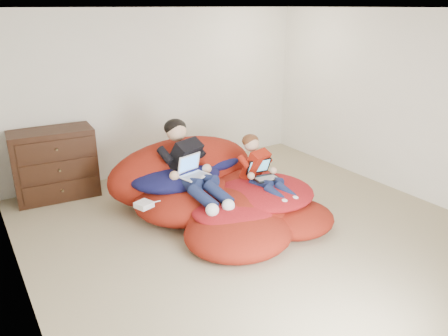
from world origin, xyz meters
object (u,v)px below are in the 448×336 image
(laptop_white, at_px, (192,170))
(dresser, at_px, (55,164))
(younger_boy, at_px, (261,167))
(beanbag_pile, at_px, (215,192))
(older_boy, at_px, (188,161))
(laptop_black, at_px, (263,173))

(laptop_white, bearing_deg, dresser, 128.63)
(younger_boy, relative_size, laptop_white, 2.54)
(beanbag_pile, height_order, younger_boy, younger_boy)
(dresser, relative_size, laptop_white, 2.90)
(older_boy, relative_size, laptop_white, 3.37)
(dresser, xyz_separation_m, younger_boy, (2.10, -1.91, 0.14))
(laptop_black, bearing_deg, dresser, 137.13)
(older_boy, bearing_deg, beanbag_pile, -17.70)
(dresser, distance_m, younger_boy, 2.84)
(beanbag_pile, height_order, older_boy, older_boy)
(beanbag_pile, distance_m, older_boy, 0.56)
(laptop_white, xyz_separation_m, laptop_black, (0.82, -0.34, -0.09))
(dresser, xyz_separation_m, beanbag_pile, (1.60, -1.61, -0.20))
(beanbag_pile, xyz_separation_m, younger_boy, (0.49, -0.30, 0.34))
(dresser, height_order, younger_boy, younger_boy)
(laptop_white, bearing_deg, beanbag_pile, -1.00)
(laptop_white, height_order, laptop_black, laptop_white)
(beanbag_pile, height_order, laptop_white, beanbag_pile)
(younger_boy, bearing_deg, beanbag_pile, 149.01)
(dresser, distance_m, beanbag_pile, 2.28)
(beanbag_pile, xyz_separation_m, laptop_black, (0.49, -0.34, 0.27))
(dresser, xyz_separation_m, laptop_black, (2.10, -1.95, 0.07))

